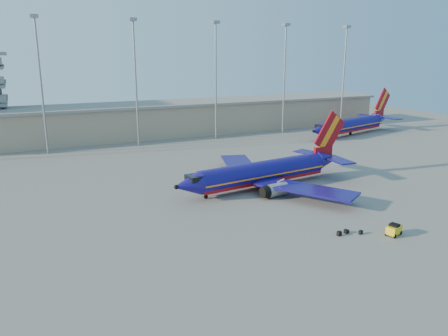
% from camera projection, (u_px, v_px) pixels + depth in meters
% --- Properties ---
extents(ground, '(220.00, 220.00, 0.00)m').
position_uv_depth(ground, '(252.00, 199.00, 64.73)').
color(ground, slate).
rests_on(ground, ground).
extents(terminal_building, '(122.00, 16.00, 8.50)m').
position_uv_depth(terminal_building, '(181.00, 117.00, 118.50)').
color(terminal_building, gray).
rests_on(terminal_building, ground).
extents(light_mast_row, '(101.60, 1.60, 28.65)m').
position_uv_depth(light_mast_row, '(177.00, 69.00, 102.61)').
color(light_mast_row, gray).
rests_on(light_mast_row, ground).
extents(aircraft_main, '(33.59, 32.14, 11.40)m').
position_uv_depth(aircraft_main, '(267.00, 172.00, 70.16)').
color(aircraft_main, navy).
rests_on(aircraft_main, ground).
extents(aircraft_second, '(34.05, 16.40, 11.78)m').
position_uv_depth(aircraft_second, '(353.00, 124.00, 116.83)').
color(aircraft_second, navy).
rests_on(aircraft_second, ground).
extents(baggage_tug, '(2.25, 1.74, 1.43)m').
position_uv_depth(baggage_tug, '(394.00, 229.00, 51.48)').
color(baggage_tug, yellow).
rests_on(baggage_tug, ground).
extents(luggage_pile, '(3.20, 1.54, 0.54)m').
position_uv_depth(luggage_pile, '(347.00, 232.00, 51.88)').
color(luggage_pile, black).
rests_on(luggage_pile, ground).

